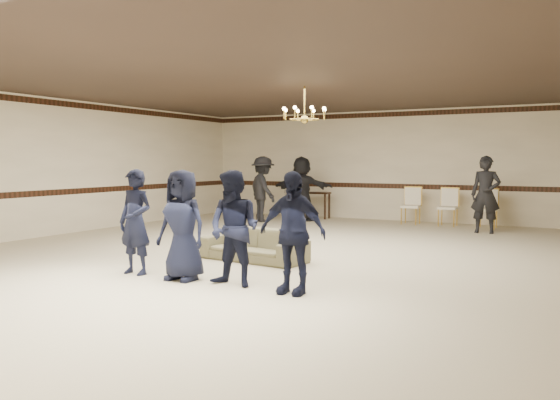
{
  "coord_description": "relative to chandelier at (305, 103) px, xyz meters",
  "views": [
    {
      "loc": [
        4.92,
        -9.14,
        1.75
      ],
      "look_at": [
        0.26,
        -0.5,
        1.06
      ],
      "focal_mm": 36.51,
      "sensor_mm": 36.0,
      "label": 1
    }
  ],
  "objects": [
    {
      "name": "boy_a",
      "position": [
        -1.14,
        -3.57,
        -2.07
      ],
      "size": [
        0.59,
        0.4,
        1.61
      ],
      "primitive_type": "imported",
      "rotation": [
        0.0,
        0.0,
        -0.02
      ],
      "color": "black",
      "rests_on": "floor"
    },
    {
      "name": "boy_b",
      "position": [
        -0.24,
        -3.57,
        -2.07
      ],
      "size": [
        0.8,
        0.53,
        1.61
      ],
      "primitive_type": "imported",
      "rotation": [
        0.0,
        0.0,
        0.02
      ],
      "color": "black",
      "rests_on": "floor"
    },
    {
      "name": "crown_molding",
      "position": [
        0.0,
        5.99,
        0.21
      ],
      "size": [
        12.0,
        0.02,
        0.14
      ],
      "primitive_type": "cube",
      "color": "#351A10",
      "rests_on": "wall_back"
    },
    {
      "name": "chair_rail",
      "position": [
        0.0,
        5.99,
        -1.88
      ],
      "size": [
        12.0,
        0.02,
        0.14
      ],
      "primitive_type": "cube",
      "color": "#351A10",
      "rests_on": "wall_back"
    },
    {
      "name": "banquet_chair_right",
      "position": [
        2.71,
        5.22,
        -2.37
      ],
      "size": [
        0.51,
        0.51,
        1.0
      ],
      "primitive_type": null,
      "rotation": [
        0.0,
        0.0,
        -0.05
      ],
      "color": "#F5EBCE",
      "rests_on": "floor"
    },
    {
      "name": "boy_c",
      "position": [
        0.66,
        -3.57,
        -2.07
      ],
      "size": [
        0.81,
        0.64,
        1.61
      ],
      "primitive_type": "imported",
      "rotation": [
        0.0,
        0.0,
        -0.04
      ],
      "color": "black",
      "rests_on": "floor"
    },
    {
      "name": "adult_mid",
      "position": [
        -2.29,
        4.57,
        -1.94
      ],
      "size": [
        1.79,
        0.81,
        1.86
      ],
      "primitive_type": "imported",
      "rotation": [
        0.0,
        0.0,
        3.3
      ],
      "color": "black",
      "rests_on": "floor"
    },
    {
      "name": "settee",
      "position": [
        -0.15,
        -1.7,
        -2.6
      ],
      "size": [
        1.97,
        0.95,
        0.55
      ],
      "primitive_type": "imported",
      "rotation": [
        0.0,
        0.0,
        -0.11
      ],
      "color": "#6F684A",
      "rests_on": "floor"
    },
    {
      "name": "boy_d",
      "position": [
        1.56,
        -3.57,
        -2.07
      ],
      "size": [
        0.95,
        0.41,
        1.61
      ],
      "primitive_type": "imported",
      "rotation": [
        0.0,
        0.0,
        -0.01
      ],
      "color": "black",
      "rests_on": "floor"
    },
    {
      "name": "adult_right",
      "position": [
        2.81,
        4.17,
        -1.94
      ],
      "size": [
        0.69,
        0.46,
        1.86
      ],
      "primitive_type": "imported",
      "rotation": [
        0.0,
        0.0,
        0.02
      ],
      "color": "black",
      "rests_on": "floor"
    },
    {
      "name": "console_table",
      "position": [
        -2.29,
        5.42,
        -2.48
      ],
      "size": [
        0.97,
        0.46,
        0.8
      ],
      "primitive_type": "cube",
      "rotation": [
        0.0,
        0.0,
        0.07
      ],
      "color": "black",
      "rests_on": "floor"
    },
    {
      "name": "chandelier",
      "position": [
        0.0,
        0.0,
        0.0
      ],
      "size": [
        0.94,
        0.94,
        0.89
      ],
      "primitive_type": null,
      "color": "#B6963A",
      "rests_on": "ceiling"
    },
    {
      "name": "adult_left",
      "position": [
        -3.19,
        3.87,
        -1.94
      ],
      "size": [
        1.38,
        1.25,
        1.86
      ],
      "primitive_type": "imported",
      "rotation": [
        0.0,
        0.0,
        2.54
      ],
      "color": "black",
      "rests_on": "floor"
    },
    {
      "name": "banquet_chair_left",
      "position": [
        0.71,
        5.22,
        -2.37
      ],
      "size": [
        0.53,
        0.53,
        1.0
      ],
      "primitive_type": null,
      "rotation": [
        0.0,
        0.0,
        0.09
      ],
      "color": "#F5EBCE",
      "rests_on": "floor"
    },
    {
      "name": "banquet_chair_mid",
      "position": [
        1.71,
        5.22,
        -2.37
      ],
      "size": [
        0.49,
        0.49,
        1.0
      ],
      "primitive_type": null,
      "rotation": [
        0.0,
        0.0,
        -0.0
      ],
      "color": "#F5EBCE",
      "rests_on": "floor"
    },
    {
      "name": "room",
      "position": [
        0.0,
        -1.0,
        -1.28
      ],
      "size": [
        12.01,
        14.01,
        3.21
      ],
      "color": "#B8A98D",
      "rests_on": "ground"
    }
  ]
}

